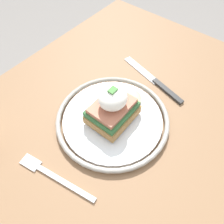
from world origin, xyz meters
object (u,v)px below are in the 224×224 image
(fork, at_px, (53,176))
(knife, at_px, (157,82))
(sandwich, at_px, (113,107))
(plate, at_px, (112,120))

(fork, distance_m, knife, 0.31)
(sandwich, xyz_separation_m, knife, (0.15, -0.01, -0.04))
(sandwich, bearing_deg, fork, 176.97)
(knife, bearing_deg, fork, 175.70)
(sandwich, xyz_separation_m, fork, (-0.16, 0.01, -0.05))
(sandwich, distance_m, knife, 0.16)
(knife, bearing_deg, plate, 174.61)
(plate, xyz_separation_m, knife, (0.15, -0.01, -0.01))
(plate, bearing_deg, sandwich, 11.24)
(plate, height_order, sandwich, sandwich)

